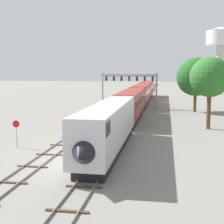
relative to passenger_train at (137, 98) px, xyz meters
The scene contains 9 objects.
ground_plane 36.61m from the passenger_train, 93.14° to the right, with size 400.00×400.00×0.00m, color gray.
track_main 23.67m from the passenger_train, 90.00° to the left, with size 2.60×200.00×0.16m.
track_near 7.01m from the passenger_train, 147.25° to the left, with size 2.60×160.00×0.16m.
passenger_train is the anchor object (origin of this frame).
signal_gantry 6.57m from the passenger_train, 112.68° to the left, with size 12.10×0.49×7.56m.
water_tower 58.27m from the passenger_train, 65.94° to the left, with size 9.56×9.56×22.21m.
stop_sign 33.48m from the passenger_train, 107.38° to the right, with size 0.76×0.08×2.88m.
trackside_tree_left 21.33m from the passenger_train, 56.96° to the right, with size 5.51×5.51×9.93m.
trackside_tree_right 11.94m from the passenger_train, ahead, with size 7.42×7.42×10.50m.
Camera 1 is at (7.52, -27.37, 8.17)m, focal length 52.58 mm.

